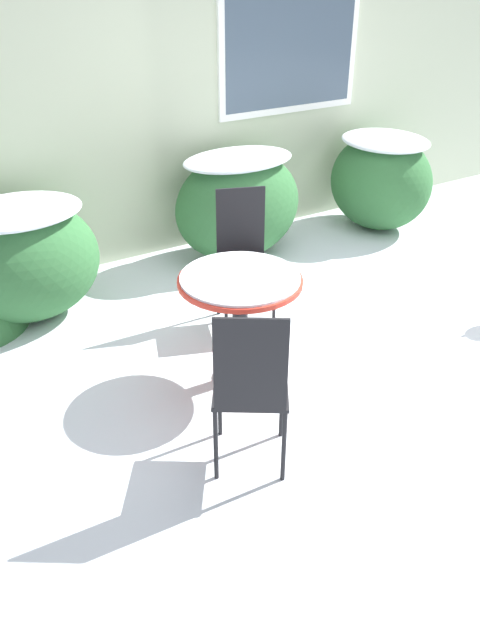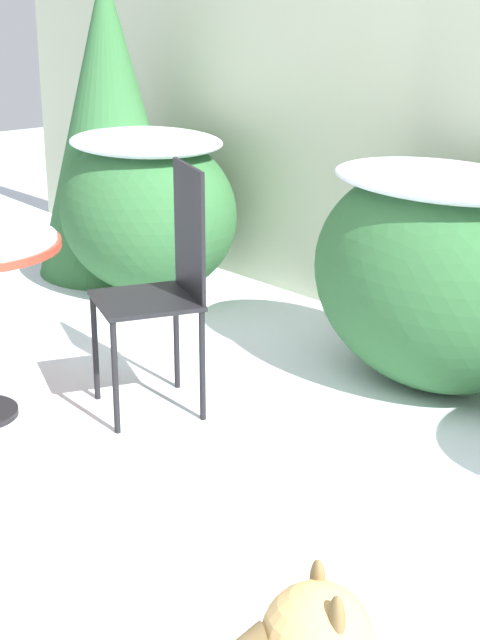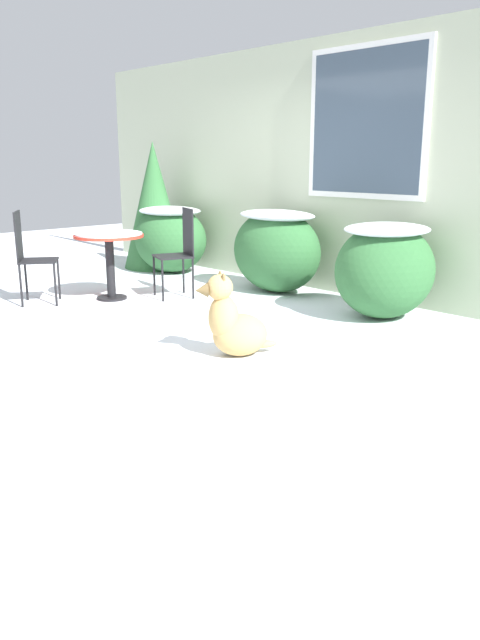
{
  "view_description": "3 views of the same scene",
  "coord_description": "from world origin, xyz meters",
  "px_view_note": "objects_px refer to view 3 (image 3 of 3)",
  "views": [
    {
      "loc": [
        -2.75,
        -2.76,
        2.39
      ],
      "look_at": [
        -1.0,
        0.07,
        0.43
      ],
      "focal_mm": 35.0,
      "sensor_mm": 36.0,
      "label": 1
    },
    {
      "loc": [
        2.39,
        -1.47,
        1.65
      ],
      "look_at": [
        0.0,
        0.6,
        0.55
      ],
      "focal_mm": 55.0,
      "sensor_mm": 36.0,
      "label": 2
    },
    {
      "loc": [
        4.92,
        -3.53,
        1.52
      ],
      "look_at": [
        1.47,
        -0.29,
        0.29
      ],
      "focal_mm": 35.0,
      "sensor_mm": 36.0,
      "label": 3
    }
  ],
  "objects_px": {
    "dog": "(233,325)",
    "patio_chair_near_table": "(179,249)",
    "patio_table": "(109,246)",
    "patio_chair_far_side": "(30,254)"
  },
  "relations": [
    {
      "from": "patio_table",
      "to": "patio_chair_near_table",
      "type": "relative_size",
      "value": 0.76
    },
    {
      "from": "patio_chair_far_side",
      "to": "dog",
      "type": "distance_m",
      "value": 2.86
    },
    {
      "from": "patio_chair_near_table",
      "to": "dog",
      "type": "height_order",
      "value": "patio_chair_near_table"
    },
    {
      "from": "patio_table",
      "to": "patio_chair_near_table",
      "type": "distance_m",
      "value": 0.77
    },
    {
      "from": "patio_chair_far_side",
      "to": "dog",
      "type": "bearing_deg",
      "value": -140.29
    },
    {
      "from": "dog",
      "to": "patio_chair_near_table",
      "type": "bearing_deg",
      "value": -178.64
    },
    {
      "from": "patio_table",
      "to": "dog",
      "type": "height_order",
      "value": "patio_table"
    },
    {
      "from": "dog",
      "to": "patio_chair_far_side",
      "type": "bearing_deg",
      "value": -144.86
    },
    {
      "from": "patio_chair_near_table",
      "to": "patio_table",
      "type": "bearing_deg",
      "value": -102.92
    },
    {
      "from": "patio_table",
      "to": "patio_chair_near_table",
      "type": "xyz_separation_m",
      "value": [
        0.42,
        0.64,
        -0.05
      ]
    }
  ]
}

